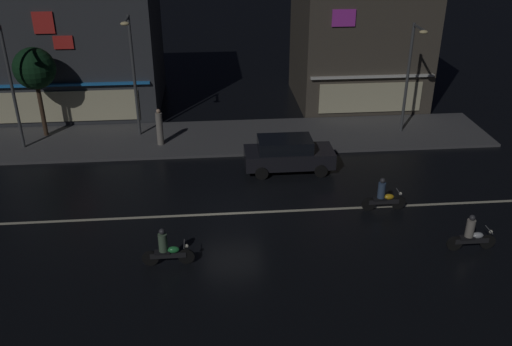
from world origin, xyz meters
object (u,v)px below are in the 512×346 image
motorcycle_opposite_lane (471,235)px  streetlamp_west (8,78)px  parked_car_near_kerb (288,154)px  pedestrian_on_sidewalk (160,128)px  streetlamp_mid (133,67)px  streetlamp_east (410,69)px  motorcycle_following (166,250)px  motorcycle_lead (383,197)px  traffic_cone (277,156)px

motorcycle_opposite_lane → streetlamp_west: bearing=-34.8°
parked_car_near_kerb → pedestrian_on_sidewalk: bearing=151.8°
streetlamp_mid → pedestrian_on_sidewalk: size_ratio=3.29×
streetlamp_east → streetlamp_west: bearing=-178.7°
motorcycle_following → pedestrian_on_sidewalk: bearing=-83.0°
motorcycle_opposite_lane → streetlamp_east: bearing=-101.6°
streetlamp_mid → motorcycle_opposite_lane: 18.46m
streetlamp_west → motorcycle_lead: 18.98m
motorcycle_following → motorcycle_opposite_lane: bearing=-178.3°
motorcycle_lead → traffic_cone: 6.51m
traffic_cone → motorcycle_following: bearing=-121.1°
motorcycle_following → traffic_cone: motorcycle_following is taller
motorcycle_lead → motorcycle_following: (-8.93, -3.15, 0.00)m
parked_car_near_kerb → traffic_cone: parked_car_near_kerb is taller
traffic_cone → parked_car_near_kerb: bearing=-68.4°
motorcycle_following → motorcycle_lead: bearing=-158.5°
streetlamp_mid → parked_car_near_kerb: (7.63, -4.67, -3.17)m
streetlamp_east → motorcycle_lead: size_ratio=3.18×
streetlamp_east → traffic_cone: bearing=-159.0°
motorcycle_lead → motorcycle_following: 9.47m
streetlamp_west → parked_car_near_kerb: 14.33m
streetlamp_east → motorcycle_opposite_lane: 11.77m
parked_car_near_kerb → motorcycle_lead: size_ratio=2.26×
streetlamp_west → pedestrian_on_sidewalk: streetlamp_west is taller
streetlamp_mid → pedestrian_on_sidewalk: 3.46m
pedestrian_on_sidewalk → motorcycle_lead: size_ratio=1.05×
parked_car_near_kerb → motorcycle_following: size_ratio=2.26×
streetlamp_west → parked_car_near_kerb: (13.57, -3.42, -3.09)m
motorcycle_following → traffic_cone: 9.77m
streetlamp_east → traffic_cone: size_ratio=10.97×
streetlamp_east → traffic_cone: 8.73m
motorcycle_lead → traffic_cone: size_ratio=3.45×
streetlamp_west → parked_car_near_kerb: bearing=-14.2°
parked_car_near_kerb → traffic_cone: 1.24m
motorcycle_opposite_lane → parked_car_near_kerb: bearing=-57.1°
streetlamp_west → motorcycle_lead: size_ratio=3.37×
streetlamp_east → parked_car_near_kerb: bearing=-151.3°
streetlamp_east → pedestrian_on_sidewalk: (-13.44, -0.46, -2.70)m
pedestrian_on_sidewalk → motorcycle_following: (0.93, -10.77, -0.44)m
streetlamp_west → traffic_cone: size_ratio=11.63×
streetlamp_west → pedestrian_on_sidewalk: size_ratio=3.22×
streetlamp_east → traffic_cone: (-7.47, -2.87, -3.50)m
pedestrian_on_sidewalk → motorcycle_following: bearing=160.2°
streetlamp_mid → motorcycle_following: (2.19, -12.03, -3.41)m
streetlamp_mid → parked_car_near_kerb: bearing=-31.5°
pedestrian_on_sidewalk → streetlamp_east: bearing=-112.8°
streetlamp_east → motorcycle_opposite_lane: size_ratio=3.18×
pedestrian_on_sidewalk → traffic_cone: bearing=-136.7°
streetlamp_mid → motorcycle_following: bearing=-79.7°
parked_car_near_kerb → streetlamp_mid: bearing=148.5°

